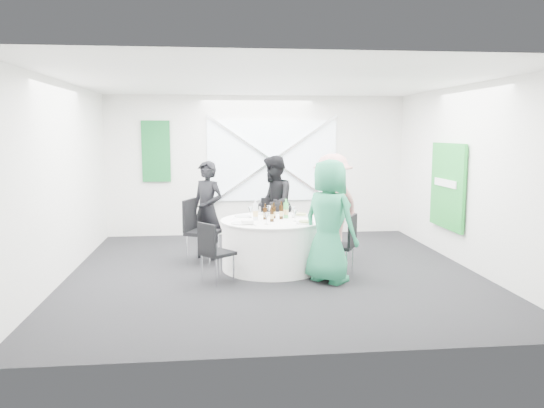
{
  "coord_description": "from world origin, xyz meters",
  "views": [
    {
      "loc": [
        -0.85,
        -7.69,
        2.09
      ],
      "look_at": [
        0.0,
        0.2,
        1.0
      ],
      "focal_mm": 35.0,
      "sensor_mm": 36.0,
      "label": 1
    }
  ],
  "objects": [
    {
      "name": "chair_back_left",
      "position": [
        -1.15,
        0.68,
        0.6
      ],
      "size": [
        0.61,
        0.61,
        1.02
      ],
      "rotation": [
        0.0,
        0.0,
        1.17
      ],
      "color": "black",
      "rests_on": "floor"
    },
    {
      "name": "fork_e",
      "position": [
        0.13,
        0.76,
        0.76
      ],
      "size": [
        0.15,
        0.02,
        0.01
      ],
      "primitive_type": "cube",
      "rotation": [
        0.0,
        0.0,
        1.64
      ],
      "color": "silver",
      "rests_on": "banquet_table"
    },
    {
      "name": "wine_glass_b",
      "position": [
        0.33,
        0.02,
        0.88
      ],
      "size": [
        0.07,
        0.07,
        0.17
      ],
      "color": "white",
      "rests_on": "banquet_table"
    },
    {
      "name": "wine_glass_d",
      "position": [
        -0.01,
        0.54,
        0.88
      ],
      "size": [
        0.07,
        0.07,
        0.17
      ],
      "color": "white",
      "rests_on": "banquet_table"
    },
    {
      "name": "window_brace_a",
      "position": [
        0.3,
        2.92,
        1.5
      ],
      "size": [
        2.63,
        0.05,
        1.84
      ],
      "primitive_type": "cube",
      "rotation": [
        0.0,
        0.97,
        0.0
      ],
      "color": "silver",
      "rests_on": "window_panel"
    },
    {
      "name": "plate_back_left",
      "position": [
        -0.43,
        0.54,
        0.77
      ],
      "size": [
        0.26,
        0.26,
        0.01
      ],
      "color": "silver",
      "rests_on": "banquet_table"
    },
    {
      "name": "wine_glass_f",
      "position": [
        -0.12,
        -0.19,
        0.88
      ],
      "size": [
        0.07,
        0.07,
        0.17
      ],
      "color": "white",
      "rests_on": "banquet_table"
    },
    {
      "name": "knife_b",
      "position": [
        -0.55,
        0.38,
        0.76
      ],
      "size": [
        0.1,
        0.13,
        0.01
      ],
      "primitive_type": "cube",
      "rotation": [
        0.0,
        0.0,
        2.52
      ],
      "color": "silver",
      "rests_on": "banquet_table"
    },
    {
      "name": "clear_water_bottle",
      "position": [
        -0.25,
        0.19,
        0.88
      ],
      "size": [
        0.08,
        0.08,
        0.31
      ],
      "color": "silver",
      "rests_on": "banquet_table"
    },
    {
      "name": "fork_d",
      "position": [
        0.32,
        -0.28,
        0.76
      ],
      "size": [
        0.11,
        0.13,
        0.01
      ],
      "primitive_type": "cube",
      "rotation": [
        0.0,
        0.0,
        -0.68
      ],
      "color": "silver",
      "rests_on": "banquet_table"
    },
    {
      "name": "green_water_bottle",
      "position": [
        0.23,
        0.33,
        0.88
      ],
      "size": [
        0.08,
        0.08,
        0.3
      ],
      "color": "#45B554",
      "rests_on": "banquet_table"
    },
    {
      "name": "person_woman_pink",
      "position": [
        1.08,
        0.87,
        0.86
      ],
      "size": [
        1.22,
        1.03,
        1.73
      ],
      "primitive_type": "imported",
      "rotation": [
        0.0,
        0.0,
        -2.59
      ],
      "color": "tan",
      "rests_on": "floor"
    },
    {
      "name": "beer_bottle_d",
      "position": [
        -0.02,
        0.02,
        0.86
      ],
      "size": [
        0.06,
        0.06,
        0.26
      ],
      "color": "#331B09",
      "rests_on": "banquet_table"
    },
    {
      "name": "wall_right",
      "position": [
        3.0,
        0.0,
        1.4
      ],
      "size": [
        0.0,
        6.0,
        6.0
      ],
      "primitive_type": "plane",
      "rotation": [
        1.57,
        0.0,
        -1.57
      ],
      "color": "silver",
      "rests_on": "floor"
    },
    {
      "name": "ceiling",
      "position": [
        0.0,
        0.0,
        2.8
      ],
      "size": [
        6.0,
        6.0,
        0.0
      ],
      "primitive_type": "plane",
      "rotation": [
        3.14,
        0.0,
        0.0
      ],
      "color": "white",
      "rests_on": "wall_back"
    },
    {
      "name": "napkin",
      "position": [
        -0.4,
        -0.18,
        0.8
      ],
      "size": [
        0.18,
        0.12,
        0.05
      ],
      "primitive_type": "cube",
      "rotation": [
        0.0,
        0.0,
        0.08
      ],
      "color": "white",
      "rests_on": "plate_front_left"
    },
    {
      "name": "wine_glass_c",
      "position": [
        0.27,
        0.48,
        0.88
      ],
      "size": [
        0.07,
        0.07,
        0.17
      ],
      "color": "white",
      "rests_on": "banquet_table"
    },
    {
      "name": "person_man_back_left",
      "position": [
        -0.98,
        0.96,
        0.81
      ],
      "size": [
        0.7,
        0.67,
        1.61
      ],
      "primitive_type": "imported",
      "rotation": [
        0.0,
        0.0,
        -0.66
      ],
      "color": "black",
      "rests_on": "floor"
    },
    {
      "name": "window_panel",
      "position": [
        0.3,
        2.96,
        1.5
      ],
      "size": [
        2.6,
        0.03,
        1.6
      ],
      "primitive_type": "cube",
      "color": "white",
      "rests_on": "wall_back"
    },
    {
      "name": "beer_bottle_a",
      "position": [
        -0.1,
        0.23,
        0.85
      ],
      "size": [
        0.06,
        0.06,
        0.24
      ],
      "color": "#331B09",
      "rests_on": "banquet_table"
    },
    {
      "name": "fork_b",
      "position": [
        -0.38,
        0.64,
        0.76
      ],
      "size": [
        0.09,
        0.14,
        0.01
      ],
      "primitive_type": "cube",
      "rotation": [
        0.0,
        0.0,
        2.58
      ],
      "color": "silver",
      "rests_on": "banquet_table"
    },
    {
      "name": "knife_c",
      "position": [
        -0.33,
        -0.27,
        0.76
      ],
      "size": [
        0.1,
        0.13,
        0.01
      ],
      "primitive_type": "cube",
      "rotation": [
        0.0,
        0.0,
        -2.48
      ],
      "color": "silver",
      "rests_on": "banquet_table"
    },
    {
      "name": "floor",
      "position": [
        0.0,
        0.0,
        0.0
      ],
      "size": [
        6.0,
        6.0,
        0.0
      ],
      "primitive_type": "plane",
      "color": "black",
      "rests_on": "ground"
    },
    {
      "name": "beer_bottle_c",
      "position": [
        0.15,
        0.24,
        0.87
      ],
      "size": [
        0.06,
        0.06,
        0.28
      ],
      "color": "#331B09",
      "rests_on": "banquet_table"
    },
    {
      "name": "fork_a",
      "position": [
        0.55,
        0.36,
        0.76
      ],
      "size": [
        0.09,
        0.13,
        0.01
      ],
      "primitive_type": "cube",
      "rotation": [
        0.0,
        0.0,
        0.58
      ],
      "color": "silver",
      "rests_on": "banquet_table"
    },
    {
      "name": "wine_glass_e",
      "position": [
        0.35,
        0.38,
        0.88
      ],
      "size": [
        0.07,
        0.07,
        0.17
      ],
      "color": "white",
      "rests_on": "banquet_table"
    },
    {
      "name": "green_banner",
      "position": [
        -2.0,
        2.95,
        1.7
      ],
      "size": [
        0.55,
        0.04,
        1.2
      ],
      "primitive_type": "cube",
      "color": "#125B30",
      "rests_on": "wall_back"
    },
    {
      "name": "banquet_table",
      "position": [
        0.0,
        0.2,
        0.38
      ],
      "size": [
        1.56,
        1.56,
        0.76
      ],
      "color": "white",
      "rests_on": "floor"
    },
    {
      "name": "person_man_back",
      "position": [
        0.14,
        1.27,
        0.84
      ],
      "size": [
        0.55,
        0.87,
        1.69
      ],
      "primitive_type": "imported",
      "rotation": [
        0.0,
        0.0,
        -1.7
      ],
      "color": "black",
      "rests_on": "floor"
    },
    {
      "name": "wall_left",
      "position": [
        -3.0,
        0.0,
        1.4
      ],
      "size": [
        0.0,
        6.0,
        6.0
      ],
      "primitive_type": "plane",
      "rotation": [
        1.57,
        0.0,
        1.57
      ],
      "color": "silver",
      "rests_on": "floor"
    },
    {
      "name": "plate_back_right",
      "position": [
        0.49,
        0.52,
        0.78
      ],
      "size": [
        0.29,
        0.29,
        0.04
      ],
      "color": "silver",
      "rests_on": "banquet_table"
    },
    {
      "name": "knife_e",
      "position": [
        -0.11,
        0.76,
        0.76
      ],
      "size": [
        0.15,
        0.03,
        0.01
      ],
      "primitive_type": "cube",
      "rotation": [
        0.0,
        0.0,
        1.47
      ],
      "color": "silver",
      "rests_on": "banquet_table"
    },
    {
      "name": "plate_front_right",
      "position": [
        0.44,
        -0.17,
        0.78
      ],
      "size": [
        0.26,
        0.26,
        0.04
      ],
      "color": "silver",
      "rests_on": "banquet_table"
    },
    {
      "name": "person_woman_green",
      "position": [
        0.71,
        -0.59,
        0.86
      ],
      "size": [
        0.97,
        0.99,
        1.72
      ],
      "primitive_type": "imported",
      "rotation": [
        0.0,
        0.0,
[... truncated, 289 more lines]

